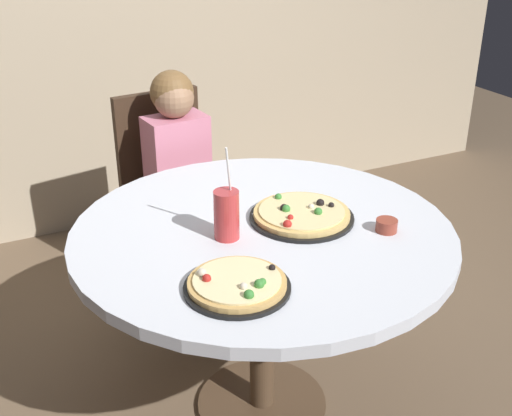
# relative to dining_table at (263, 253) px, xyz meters

# --- Properties ---
(ground_plane) EXTENTS (8.00, 8.00, 0.00)m
(ground_plane) POSITION_rel_dining_table_xyz_m (0.00, 0.00, -0.66)
(ground_plane) COLOR brown
(dining_table) EXTENTS (1.25, 1.25, 0.75)m
(dining_table) POSITION_rel_dining_table_xyz_m (0.00, 0.00, 0.00)
(dining_table) COLOR silver
(dining_table) RESTS_ON ground_plane
(chair_wooden) EXTENTS (0.44, 0.44, 0.95)m
(chair_wooden) POSITION_rel_dining_table_xyz_m (-0.01, 0.94, -0.13)
(chair_wooden) COLOR #382619
(chair_wooden) RESTS_ON ground_plane
(diner_child) EXTENTS (0.29, 0.42, 1.08)m
(diner_child) POSITION_rel_dining_table_xyz_m (0.01, 0.76, -0.17)
(diner_child) COLOR #3F4766
(diner_child) RESTS_ON ground_plane
(pizza_veggie) EXTENTS (0.30, 0.30, 0.05)m
(pizza_veggie) POSITION_rel_dining_table_xyz_m (-0.23, -0.30, 0.11)
(pizza_veggie) COLOR black
(pizza_veggie) RESTS_ON dining_table
(pizza_cheese) EXTENTS (0.35, 0.35, 0.05)m
(pizza_cheese) POSITION_rel_dining_table_xyz_m (0.14, -0.00, 0.11)
(pizza_cheese) COLOR black
(pizza_cheese) RESTS_ON dining_table
(soda_cup) EXTENTS (0.08, 0.08, 0.31)m
(soda_cup) POSITION_rel_dining_table_xyz_m (-0.13, -0.01, 0.17)
(soda_cup) COLOR #B73333
(soda_cup) RESTS_ON dining_table
(sauce_bowl) EXTENTS (0.07, 0.07, 0.04)m
(sauce_bowl) POSITION_rel_dining_table_xyz_m (0.35, -0.19, 0.11)
(sauce_bowl) COLOR brown
(sauce_bowl) RESTS_ON dining_table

